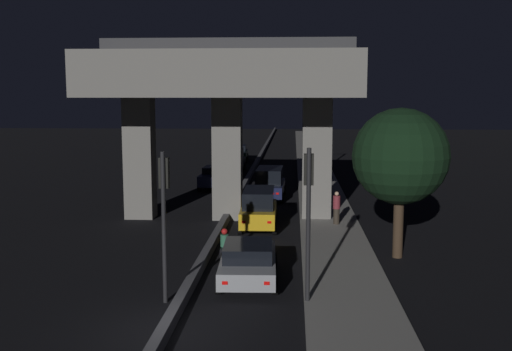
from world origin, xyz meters
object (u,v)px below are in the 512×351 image
traffic_light_right_of_median (308,199)px  street_lamp (301,120)px  car_taxi_yellow_second (259,208)px  car_black_second_oncoming (233,160)px  pedestrian_on_sidewalk (337,208)px  traffic_light_left_of_median (164,200)px  car_dark_blue_third (270,183)px  car_dark_green_third_oncoming (238,153)px  motorcycle_black_filtering_near (224,249)px  car_silver_lead (248,261)px  car_dark_blue_lead_oncoming (214,177)px

traffic_light_right_of_median → street_lamp: 26.05m
street_lamp → car_taxi_yellow_second: size_ratio=1.84×
car_black_second_oncoming → pedestrian_on_sidewalk: 22.48m
traffic_light_left_of_median → car_dark_blue_third: size_ratio=1.03×
car_dark_green_third_oncoming → pedestrian_on_sidewalk: (7.60, -29.39, 0.16)m
car_taxi_yellow_second → pedestrian_on_sidewalk: car_taxi_yellow_second is taller
traffic_light_right_of_median → car_dark_green_third_oncoming: size_ratio=1.05×
car_black_second_oncoming → motorcycle_black_filtering_near: 28.13m
car_dark_blue_third → car_black_second_oncoming: (-3.67, 13.06, 0.02)m
car_silver_lead → car_taxi_yellow_second: (-0.13, 8.48, 0.28)m
car_silver_lead → car_dark_blue_third: (0.06, 17.05, 0.28)m
car_silver_lead → pedestrian_on_sidewalk: pedestrian_on_sidewalk is taller
traffic_light_right_of_median → car_silver_lead: bearing=131.4°
motorcycle_black_filtering_near → pedestrian_on_sidewalk: bearing=-34.4°
traffic_light_right_of_median → pedestrian_on_sidewalk: bearing=81.4°
car_silver_lead → car_black_second_oncoming: 30.33m
traffic_light_left_of_median → car_dark_green_third_oncoming: bearing=92.0°
car_taxi_yellow_second → car_black_second_oncoming: bearing=8.5°
street_lamp → car_taxi_yellow_second: bearing=-98.3°
street_lamp → car_taxi_yellow_second: 15.84m
car_dark_blue_third → pedestrian_on_sidewalk: size_ratio=2.85×
car_silver_lead → traffic_light_right_of_median: bearing=-140.7°
car_dark_green_third_oncoming → pedestrian_on_sidewalk: size_ratio=2.90×
car_taxi_yellow_second → car_dark_blue_third: car_dark_blue_third is taller
traffic_light_left_of_median → car_dark_green_third_oncoming: (-1.44, 40.54, -2.46)m
street_lamp → car_black_second_oncoming: bearing=131.8°
car_dark_green_third_oncoming → street_lamp: bearing=20.5°
street_lamp → car_dark_blue_third: bearing=-107.0°
traffic_light_left_of_median → car_dark_blue_lead_oncoming: size_ratio=1.10×
car_silver_lead → car_dark_blue_lead_oncoming: 21.41m
traffic_light_right_of_median → pedestrian_on_sidewalk: traffic_light_right_of_median is taller
car_taxi_yellow_second → car_dark_blue_third: size_ratio=0.92×
car_black_second_oncoming → car_silver_lead: bearing=8.5°
traffic_light_left_of_median → car_taxi_yellow_second: traffic_light_left_of_median is taller
car_silver_lead → car_dark_blue_third: bearing=-2.4°
car_silver_lead → car_black_second_oncoming: size_ratio=0.97×
car_dark_blue_third → car_silver_lead: bearing=-178.7°
pedestrian_on_sidewalk → car_dark_blue_lead_oncoming: bearing=122.2°
car_taxi_yellow_second → motorcycle_black_filtering_near: bearing=170.8°
car_dark_blue_third → motorcycle_black_filtering_near: size_ratio=2.41×
pedestrian_on_sidewalk → street_lamp: bearing=96.1°
traffic_light_left_of_median → pedestrian_on_sidewalk: (6.15, 11.14, -2.30)m
car_taxi_yellow_second → car_dark_blue_third: (0.19, 8.58, -0.00)m
street_lamp → traffic_light_left_of_median: bearing=-99.9°
car_taxi_yellow_second → car_black_second_oncoming: 21.92m
street_lamp → pedestrian_on_sidewalk: size_ratio=4.84×
pedestrian_on_sidewalk → car_taxi_yellow_second: bearing=-174.3°
car_taxi_yellow_second → car_dark_green_third_oncoming: (-3.77, 29.77, -0.20)m
car_silver_lead → car_dark_blue_lead_oncoming: bearing=8.5°
street_lamp → car_silver_lead: 24.14m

